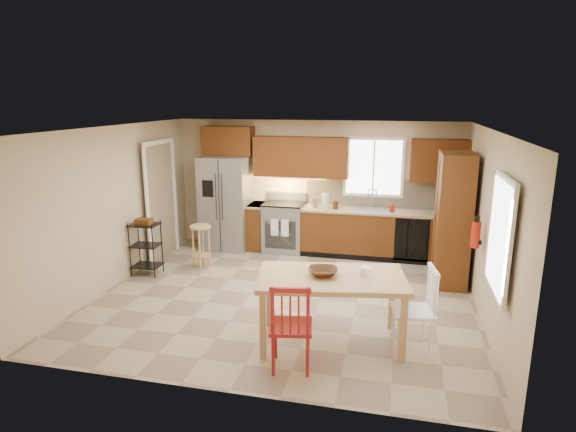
# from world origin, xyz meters

# --- Properties ---
(floor) EXTENTS (5.50, 5.50, 0.00)m
(floor) POSITION_xyz_m (0.00, 0.00, 0.00)
(floor) COLOR tan
(floor) RESTS_ON ground
(ceiling) EXTENTS (5.50, 5.00, 0.02)m
(ceiling) POSITION_xyz_m (0.00, 0.00, 2.50)
(ceiling) COLOR silver
(ceiling) RESTS_ON ground
(wall_back) EXTENTS (5.50, 0.02, 2.50)m
(wall_back) POSITION_xyz_m (0.00, 2.50, 1.25)
(wall_back) COLOR #CCB793
(wall_back) RESTS_ON ground
(wall_front) EXTENTS (5.50, 0.02, 2.50)m
(wall_front) POSITION_xyz_m (0.00, -2.50, 1.25)
(wall_front) COLOR #CCB793
(wall_front) RESTS_ON ground
(wall_left) EXTENTS (0.02, 5.00, 2.50)m
(wall_left) POSITION_xyz_m (-2.75, 0.00, 1.25)
(wall_left) COLOR #CCB793
(wall_left) RESTS_ON ground
(wall_right) EXTENTS (0.02, 5.00, 2.50)m
(wall_right) POSITION_xyz_m (2.75, 0.00, 1.25)
(wall_right) COLOR #CCB793
(wall_right) RESTS_ON ground
(refrigerator) EXTENTS (0.92, 0.75, 1.82)m
(refrigerator) POSITION_xyz_m (-1.70, 2.12, 0.91)
(refrigerator) COLOR gray
(refrigerator) RESTS_ON floor
(range_stove) EXTENTS (0.76, 0.63, 0.92)m
(range_stove) POSITION_xyz_m (-0.55, 2.19, 0.46)
(range_stove) COLOR gray
(range_stove) RESTS_ON floor
(base_cabinet_narrow) EXTENTS (0.30, 0.60, 0.90)m
(base_cabinet_narrow) POSITION_xyz_m (-1.10, 2.20, 0.45)
(base_cabinet_narrow) COLOR #5D2D11
(base_cabinet_narrow) RESTS_ON floor
(base_cabinet_run) EXTENTS (2.92, 0.60, 0.90)m
(base_cabinet_run) POSITION_xyz_m (1.29, 2.20, 0.45)
(base_cabinet_run) COLOR #5D2D11
(base_cabinet_run) RESTS_ON floor
(dishwasher) EXTENTS (0.60, 0.02, 0.78)m
(dishwasher) POSITION_xyz_m (1.85, 1.91, 0.45)
(dishwasher) COLOR black
(dishwasher) RESTS_ON floor
(backsplash) EXTENTS (2.92, 0.03, 0.55)m
(backsplash) POSITION_xyz_m (1.29, 2.48, 1.18)
(backsplash) COLOR beige
(backsplash) RESTS_ON wall_back
(upper_over_fridge) EXTENTS (1.00, 0.35, 0.55)m
(upper_over_fridge) POSITION_xyz_m (-1.70, 2.33, 2.10)
(upper_over_fridge) COLOR #623310
(upper_over_fridge) RESTS_ON wall_back
(upper_left_block) EXTENTS (1.80, 0.35, 0.75)m
(upper_left_block) POSITION_xyz_m (-0.25, 2.33, 1.83)
(upper_left_block) COLOR #623310
(upper_left_block) RESTS_ON wall_back
(upper_right_block) EXTENTS (1.00, 0.35, 0.75)m
(upper_right_block) POSITION_xyz_m (2.25, 2.33, 1.83)
(upper_right_block) COLOR #623310
(upper_right_block) RESTS_ON wall_back
(window_back) EXTENTS (1.12, 0.04, 1.12)m
(window_back) POSITION_xyz_m (1.10, 2.48, 1.65)
(window_back) COLOR white
(window_back) RESTS_ON wall_back
(sink) EXTENTS (0.62, 0.46, 0.16)m
(sink) POSITION_xyz_m (1.10, 2.20, 0.86)
(sink) COLOR gray
(sink) RESTS_ON base_cabinet_run
(undercab_glow) EXTENTS (1.60, 0.30, 0.01)m
(undercab_glow) POSITION_xyz_m (-0.55, 2.30, 1.43)
(undercab_glow) COLOR #FFBF66
(undercab_glow) RESTS_ON wall_back
(soap_bottle) EXTENTS (0.09, 0.09, 0.19)m
(soap_bottle) POSITION_xyz_m (1.48, 2.10, 1.00)
(soap_bottle) COLOR #B21B0C
(soap_bottle) RESTS_ON base_cabinet_run
(paper_towel) EXTENTS (0.12, 0.12, 0.28)m
(paper_towel) POSITION_xyz_m (0.25, 2.15, 1.04)
(paper_towel) COLOR white
(paper_towel) RESTS_ON base_cabinet_run
(canister_steel) EXTENTS (0.11, 0.11, 0.18)m
(canister_steel) POSITION_xyz_m (0.05, 2.15, 0.99)
(canister_steel) COLOR gray
(canister_steel) RESTS_ON base_cabinet_run
(canister_wood) EXTENTS (0.10, 0.10, 0.14)m
(canister_wood) POSITION_xyz_m (0.45, 2.12, 0.97)
(canister_wood) COLOR #482913
(canister_wood) RESTS_ON base_cabinet_run
(pantry) EXTENTS (0.50, 0.95, 2.10)m
(pantry) POSITION_xyz_m (2.43, 1.20, 1.05)
(pantry) COLOR #5D2D11
(pantry) RESTS_ON floor
(fire_extinguisher) EXTENTS (0.12, 0.12, 0.36)m
(fire_extinguisher) POSITION_xyz_m (2.63, 0.15, 1.10)
(fire_extinguisher) COLOR #B21B0C
(fire_extinguisher) RESTS_ON wall_right
(window_right) EXTENTS (0.04, 1.02, 1.32)m
(window_right) POSITION_xyz_m (2.68, -1.15, 1.45)
(window_right) COLOR white
(window_right) RESTS_ON wall_right
(doorway) EXTENTS (0.04, 0.95, 2.10)m
(doorway) POSITION_xyz_m (-2.67, 1.30, 1.05)
(doorway) COLOR #8C7A59
(doorway) RESTS_ON wall_left
(dining_table) EXTENTS (1.88, 1.27, 0.85)m
(dining_table) POSITION_xyz_m (0.86, -1.23, 0.42)
(dining_table) COLOR tan
(dining_table) RESTS_ON floor
(chair_red) EXTENTS (0.55, 0.55, 1.02)m
(chair_red) POSITION_xyz_m (0.51, -1.88, 0.51)
(chair_red) COLOR maroon
(chair_red) RESTS_ON floor
(chair_white) EXTENTS (0.55, 0.55, 1.02)m
(chair_white) POSITION_xyz_m (1.81, -1.18, 0.51)
(chair_white) COLOR white
(chair_white) RESTS_ON floor
(table_bowl) EXTENTS (0.41, 0.41, 0.09)m
(table_bowl) POSITION_xyz_m (0.75, -1.23, 0.86)
(table_bowl) COLOR #482913
(table_bowl) RESTS_ON dining_table
(table_jar) EXTENTS (0.16, 0.16, 0.16)m
(table_jar) POSITION_xyz_m (1.24, -1.12, 0.89)
(table_jar) COLOR white
(table_jar) RESTS_ON dining_table
(bar_stool) EXTENTS (0.48, 0.48, 0.75)m
(bar_stool) POSITION_xyz_m (-1.74, 0.93, 0.38)
(bar_stool) COLOR tan
(bar_stool) RESTS_ON floor
(utility_cart) EXTENTS (0.47, 0.37, 0.92)m
(utility_cart) POSITION_xyz_m (-2.50, 0.39, 0.46)
(utility_cart) COLOR black
(utility_cart) RESTS_ON floor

